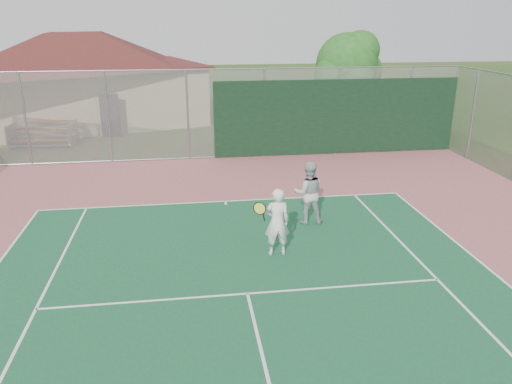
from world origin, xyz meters
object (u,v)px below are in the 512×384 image
player_white_front (277,222)px  player_grey_back (308,193)px  clubhouse (79,69)px  tree (348,66)px  bleachers (43,133)px

player_white_front → player_grey_back: 2.17m
clubhouse → tree: bearing=-35.8°
clubhouse → player_white_front: size_ratio=9.01×
bleachers → player_grey_back: (9.45, -10.36, 0.33)m
bleachers → player_grey_back: bearing=-44.6°
clubhouse → bleachers: clubhouse is taller
tree → player_grey_back: bearing=-112.5°
bleachers → player_white_front: 14.71m
bleachers → tree: (14.02, 0.67, 2.64)m
clubhouse → player_grey_back: size_ratio=8.61×
clubhouse → bleachers: 5.65m
player_white_front → tree: bearing=-115.4°
tree → player_grey_back: size_ratio=2.81×
clubhouse → player_grey_back: (8.64, -15.47, -1.95)m
player_grey_back → clubhouse: bearing=-55.4°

